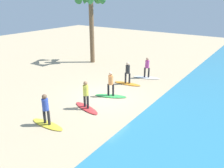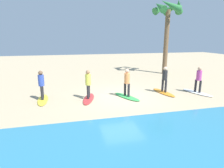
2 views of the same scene
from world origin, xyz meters
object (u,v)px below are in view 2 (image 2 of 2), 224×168
(surfer_white, at_px, (199,78))
(surfer_red, at_px, (88,82))
(surfboard_white, at_px, (197,93))
(surfer_yellow, at_px, (41,83))
(surfboard_green, at_px, (127,97))
(palm_tree, at_px, (168,15))
(surfer_orange, at_px, (165,77))
(surfboard_red, at_px, (89,99))
(surfboard_yellow, at_px, (43,100))
(surfer_green, at_px, (127,81))
(surfboard_orange, at_px, (164,92))

(surfer_white, height_order, surfer_red, same)
(surfboard_white, xyz_separation_m, surfer_yellow, (9.55, -0.85, 0.99))
(surfboard_green, xyz_separation_m, palm_tree, (-6.04, -6.50, 5.55))
(surfboard_white, distance_m, surfer_white, 0.99)
(surfboard_green, relative_size, surfer_yellow, 1.28)
(surfer_orange, distance_m, surfboard_green, 2.82)
(surfboard_red, height_order, surfboard_yellow, same)
(surfer_green, bearing_deg, surfboard_yellow, -6.95)
(palm_tree, bearing_deg, surfboard_orange, 61.13)
(surfboard_orange, height_order, palm_tree, palm_tree)
(surfboard_yellow, bearing_deg, surfboard_white, 83.13)
(surfer_orange, xyz_separation_m, surfboard_green, (2.62, 0.30, -0.99))
(surfer_orange, height_order, surfer_red, same)
(surfboard_white, bearing_deg, surfboard_red, -112.03)
(surfboard_white, bearing_deg, surfer_white, -18.57)
(surfer_red, xyz_separation_m, surfer_yellow, (2.58, -0.43, 0.00))
(surfboard_red, bearing_deg, surfboard_green, 100.95)
(surfboard_white, xyz_separation_m, surfboard_orange, (2.08, -0.56, 0.00))
(surfer_green, xyz_separation_m, surfboard_red, (2.27, -0.16, -0.99))
(surfboard_white, height_order, surfer_green, surfer_green)
(surfer_white, distance_m, surfboard_yellow, 9.64)
(surfboard_yellow, distance_m, surfer_yellow, 0.99)
(surfboard_orange, xyz_separation_m, palm_tree, (-3.42, -6.20, 5.55))
(surfer_white, xyz_separation_m, surfboard_green, (4.70, -0.26, -0.99))
(surfer_green, height_order, surfer_yellow, same)
(surfboard_orange, distance_m, surfer_green, 2.82)
(surfboard_white, height_order, surfer_white, surfer_white)
(palm_tree, bearing_deg, surfer_green, 47.10)
(surfer_orange, distance_m, surfboard_yellow, 7.54)
(surfboard_orange, bearing_deg, surfer_orange, -8.56)
(surfboard_white, relative_size, surfer_green, 1.28)
(surfboard_white, relative_size, surfboard_green, 1.00)
(surfer_orange, xyz_separation_m, surfboard_red, (4.89, 0.14, -0.99))
(surfer_green, height_order, surfboard_yellow, surfer_green)
(surfboard_green, height_order, surfer_green, surfer_green)
(surfboard_orange, xyz_separation_m, surfboard_red, (4.89, 0.14, 0.00))
(surfer_green, bearing_deg, surfboard_white, 176.86)
(surfer_green, bearing_deg, surfboard_red, -4.10)
(surfboard_yellow, bearing_deg, palm_tree, 116.68)
(surfboard_green, distance_m, palm_tree, 10.46)
(surfboard_yellow, bearing_deg, surfer_red, 78.78)
(surfboard_white, relative_size, surfer_orange, 1.28)
(surfboard_red, bearing_deg, surfboard_orange, 106.69)
(surfer_yellow, bearing_deg, surfboard_red, 170.58)
(surfboard_green, bearing_deg, surfboard_orange, 72.07)
(surfboard_white, relative_size, surfer_red, 1.28)
(surfer_red, distance_m, surfboard_yellow, 2.80)
(surfboard_white, bearing_deg, surfboard_orange, -123.66)
(surfboard_yellow, relative_size, palm_tree, 0.30)
(surfboard_orange, distance_m, surfboard_green, 2.64)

